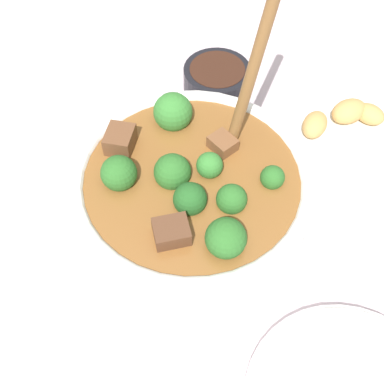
# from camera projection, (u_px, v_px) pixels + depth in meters

# --- Properties ---
(ground_plane) EXTENTS (4.00, 4.00, 0.00)m
(ground_plane) POSITION_uv_depth(u_px,v_px,m) (192.00, 220.00, 0.56)
(ground_plane) COLOR silver
(stew_bowl) EXTENTS (0.25, 0.25, 0.29)m
(stew_bowl) POSITION_uv_depth(u_px,v_px,m) (192.00, 194.00, 0.52)
(stew_bowl) COLOR white
(stew_bowl) RESTS_ON ground_plane
(condiment_bowl) EXTENTS (0.09, 0.09, 0.04)m
(condiment_bowl) POSITION_uv_depth(u_px,v_px,m) (217.00, 78.00, 0.67)
(condiment_bowl) COLOR black
(condiment_bowl) RESTS_ON ground_plane
(food_plate) EXTENTS (0.18, 0.18, 0.04)m
(food_plate) POSITION_uv_depth(u_px,v_px,m) (345.00, 127.00, 0.63)
(food_plate) COLOR white
(food_plate) RESTS_ON ground_plane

